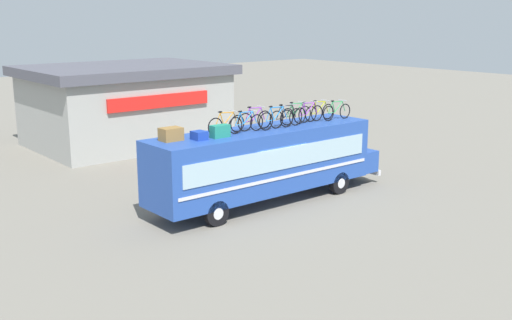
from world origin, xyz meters
name	(u,v)px	position (x,y,z in m)	size (l,w,h in m)	color
ground_plane	(263,203)	(0.00, 0.00, 0.00)	(120.00, 120.00, 0.00)	slate
bus	(266,160)	(0.18, 0.00, 1.74)	(10.91, 2.42, 3.01)	#23479E
luggage_bag_1	(171,134)	(-3.97, 0.35, 3.25)	(0.75, 0.56, 0.47)	olive
luggage_bag_2	(199,135)	(-3.10, -0.14, 3.17)	(0.46, 0.52, 0.31)	#193899
luggage_bag_3	(220,131)	(-2.28, -0.28, 3.24)	(0.71, 0.35, 0.46)	#1E7F66
rooftop_bicycle_1	(226,124)	(-1.70, 0.11, 3.38)	(1.70, 0.44, 0.89)	black
rooftop_bicycle_2	(246,123)	(-0.93, -0.11, 3.37)	(1.68, 0.44, 0.86)	black
rooftop_bicycle_3	(255,120)	(-0.34, 0.07, 3.40)	(1.68, 0.44, 0.95)	black
rooftop_bicycle_4	(276,119)	(0.46, -0.28, 3.40)	(1.79, 0.44, 0.94)	black
rooftop_bicycle_5	(286,117)	(1.03, -0.22, 3.40)	(1.75, 0.44, 0.94)	black
rooftop_bicycle_6	(296,115)	(1.81, 0.03, 3.40)	(1.67, 0.44, 0.93)	black
rooftop_bicycle_7	(308,113)	(2.47, -0.01, 3.38)	(1.66, 0.44, 0.89)	black
rooftop_bicycle_8	(319,112)	(3.14, 0.02, 3.38)	(1.68, 0.44, 0.89)	black
rooftop_bicycle_9	(337,111)	(3.86, -0.31, 3.37)	(1.67, 0.44, 0.86)	black
roadside_building	(125,104)	(1.50, 14.12, 2.32)	(10.92, 8.16, 4.56)	#9E9E99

